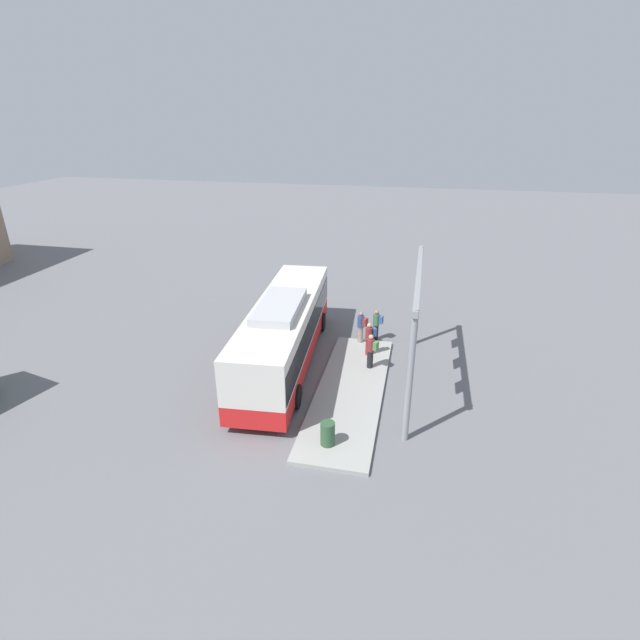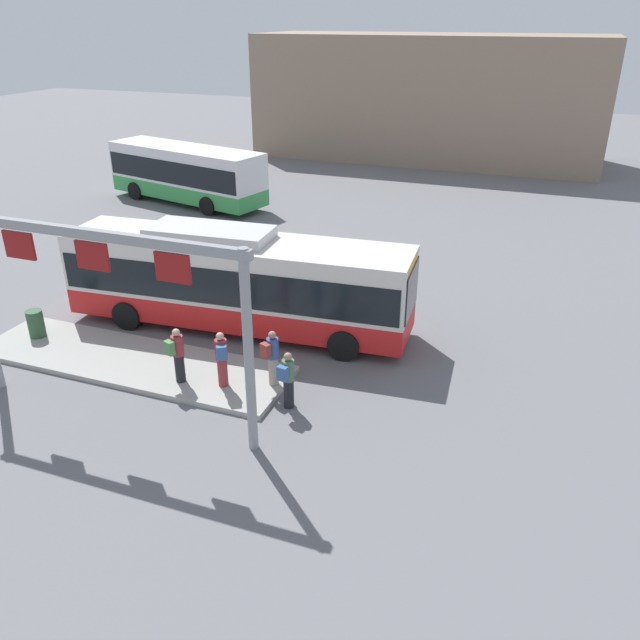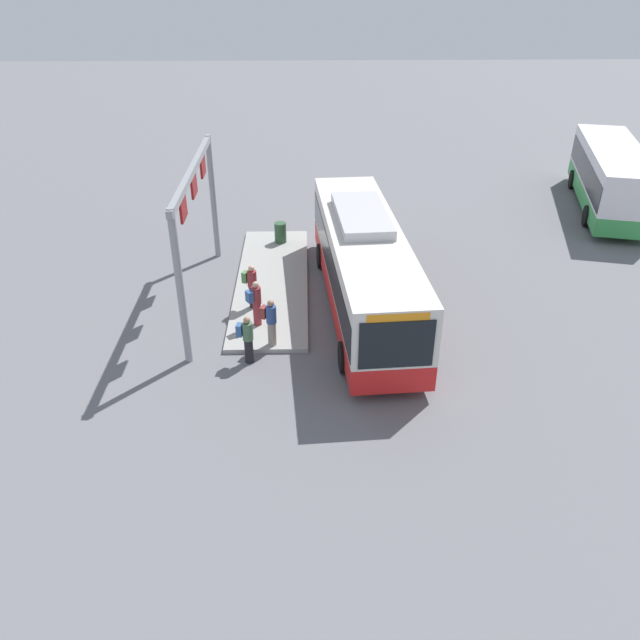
% 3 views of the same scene
% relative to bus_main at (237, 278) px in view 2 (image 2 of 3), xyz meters
% --- Properties ---
extents(ground_plane, '(120.00, 120.00, 0.00)m').
position_rel_bus_main_xyz_m(ground_plane, '(0.01, 0.00, -1.81)').
color(ground_plane, slate).
extents(platform_curb, '(10.00, 2.80, 0.16)m').
position_rel_bus_main_xyz_m(platform_curb, '(-1.94, -3.43, -1.73)').
color(platform_curb, '#9E9E99').
rests_on(platform_curb, ground).
extents(bus_main, '(11.73, 3.35, 3.46)m').
position_rel_bus_main_xyz_m(bus_main, '(0.00, 0.00, 0.00)').
color(bus_main, red).
rests_on(bus_main, ground).
extents(bus_background_left, '(9.96, 4.73, 3.10)m').
position_rel_bus_main_xyz_m(bus_background_left, '(-9.95, 13.18, -0.04)').
color(bus_background_left, green).
rests_on(bus_background_left, ground).
extents(person_boarding, '(0.49, 0.60, 1.67)m').
position_rel_bus_main_xyz_m(person_boarding, '(2.73, -3.25, -0.76)').
color(person_boarding, gray).
rests_on(person_boarding, platform_curb).
extents(person_waiting_near, '(0.40, 0.57, 1.67)m').
position_rel_bus_main_xyz_m(person_waiting_near, '(3.51, -3.96, -0.92)').
color(person_waiting_near, black).
rests_on(person_waiting_near, ground).
extents(person_waiting_mid, '(0.48, 0.60, 1.67)m').
position_rel_bus_main_xyz_m(person_waiting_mid, '(0.17, -4.05, -0.76)').
color(person_waiting_mid, black).
rests_on(person_waiting_mid, platform_curb).
extents(person_waiting_far, '(0.54, 0.60, 1.67)m').
position_rel_bus_main_xyz_m(person_waiting_far, '(1.45, -3.81, -0.76)').
color(person_waiting_far, maroon).
rests_on(person_waiting_far, platform_curb).
extents(platform_sign_gantry, '(8.44, 0.24, 5.20)m').
position_rel_bus_main_xyz_m(platform_sign_gantry, '(-0.62, -5.89, 1.89)').
color(platform_sign_gantry, gray).
rests_on(platform_sign_gantry, ground).
extents(station_building, '(24.24, 8.00, 8.41)m').
position_rel_bus_main_xyz_m(station_building, '(-0.19, 30.29, 2.39)').
color(station_building, gray).
rests_on(station_building, ground).
extents(trash_bin, '(0.52, 0.52, 0.90)m').
position_rel_bus_main_xyz_m(trash_bin, '(-5.72, -3.21, -1.20)').
color(trash_bin, '#2D5133').
rests_on(trash_bin, platform_curb).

